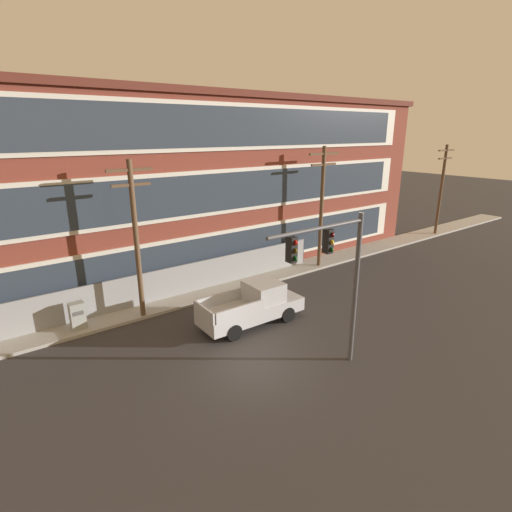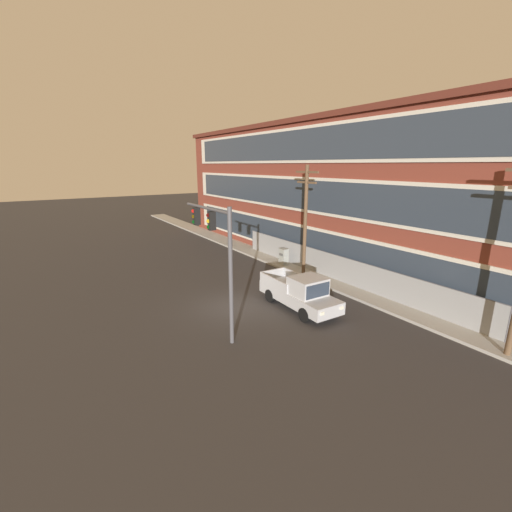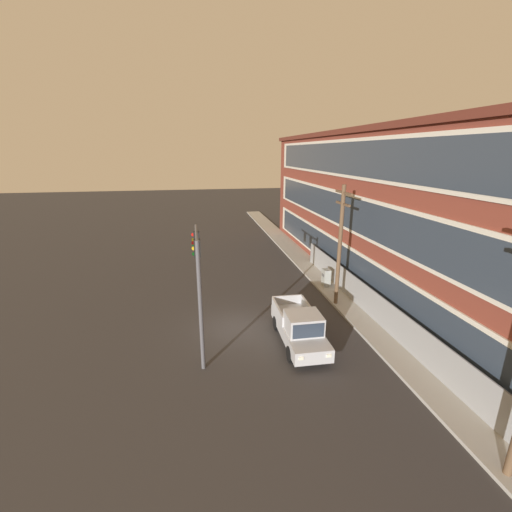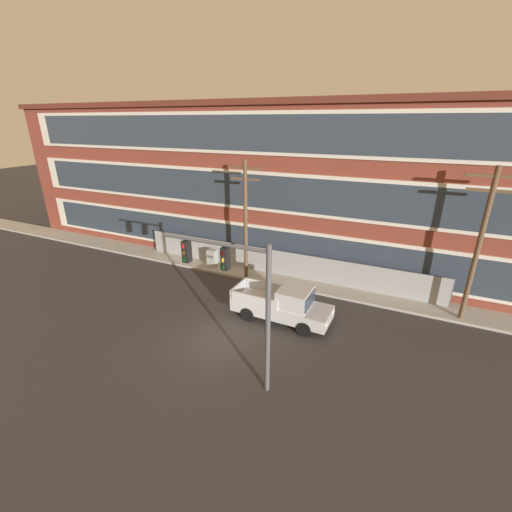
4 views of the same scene
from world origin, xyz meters
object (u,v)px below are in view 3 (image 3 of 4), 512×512
traffic_signal_mast (198,272)px  pickup_truck_silver (300,328)px  electrical_cabinet (326,279)px  utility_pole_near_corner (340,242)px

traffic_signal_mast → pickup_truck_silver: (0.00, 5.27, -3.54)m
electrical_cabinet → traffic_signal_mast: bearing=-52.7°
traffic_signal_mast → electrical_cabinet: (-7.41, 9.71, -3.76)m
traffic_signal_mast → pickup_truck_silver: size_ratio=1.16×
utility_pole_near_corner → pickup_truck_silver: bearing=-42.5°
utility_pole_near_corner → electrical_cabinet: 4.89m
traffic_signal_mast → pickup_truck_silver: traffic_signal_mast is taller
pickup_truck_silver → utility_pole_near_corner: (-4.32, 3.96, 3.54)m
pickup_truck_silver → traffic_signal_mast: bearing=-90.0°
pickup_truck_silver → utility_pole_near_corner: bearing=137.5°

